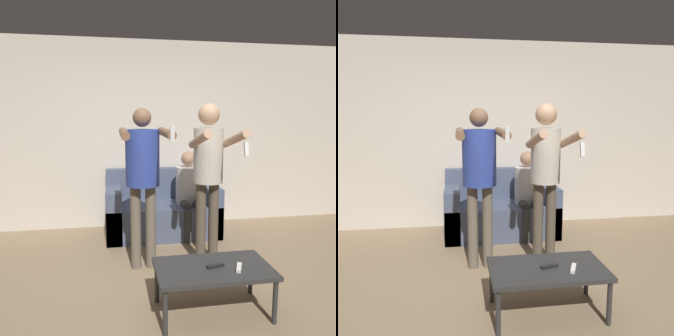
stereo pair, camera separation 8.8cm
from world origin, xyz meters
TOP-DOWN VIEW (x-y plane):
  - ground_plane at (0.00, 0.00)m, footprint 14.00×14.00m
  - wall_back at (0.00, 2.21)m, footprint 6.40×0.06m
  - couch at (0.14, 1.77)m, footprint 1.52×0.81m
  - person_standing_left at (-0.21, 0.71)m, footprint 0.47×0.83m
  - person_standing_right at (0.49, 0.71)m, footprint 0.44×0.77m
  - person_seated at (0.49, 1.61)m, footprint 0.33×0.54m
  - coffee_table at (0.28, -0.19)m, footprint 0.95×0.54m
  - remote_near at (0.47, -0.27)m, footprint 0.10×0.15m
  - remote_far at (0.29, -0.21)m, footprint 0.15×0.07m

SIDE VIEW (x-z plane):
  - ground_plane at x=0.00m, z-range 0.00..0.00m
  - couch at x=0.14m, z-range -0.13..0.75m
  - coffee_table at x=0.28m, z-range 0.16..0.56m
  - remote_near at x=0.47m, z-range 0.40..0.43m
  - remote_far at x=0.29m, z-range 0.40..0.43m
  - person_seated at x=0.49m, z-range 0.06..1.22m
  - person_standing_left at x=-0.21m, z-range 0.24..1.95m
  - person_standing_right at x=0.49m, z-range 0.23..1.99m
  - wall_back at x=0.00m, z-range 0.00..2.70m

